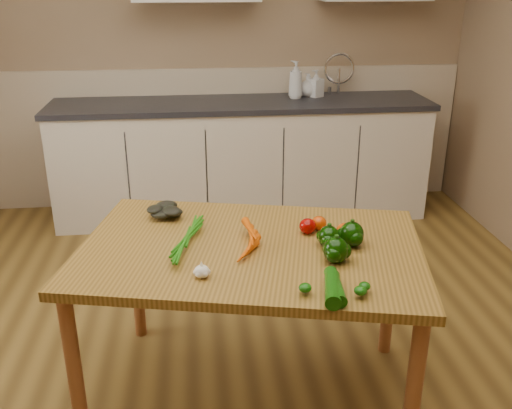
{
  "coord_description": "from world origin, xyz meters",
  "views": [
    {
      "loc": [
        -0.15,
        -2.03,
        1.79
      ],
      "look_at": [
        0.11,
        0.32,
        0.83
      ],
      "focal_mm": 40.0,
      "sensor_mm": 36.0,
      "label": 1
    }
  ],
  "objects_px": {
    "leafy_greens": "(166,205)",
    "pepper_a": "(329,237)",
    "soap_bottle_a": "(296,80)",
    "tomato_b": "(319,223)",
    "soap_bottle_c": "(308,85)",
    "carrot_bunch": "(231,238)",
    "zucchini_a": "(335,287)",
    "pepper_b": "(352,234)",
    "garlic_bulb": "(202,272)",
    "tomato_c": "(345,230)",
    "soap_bottle_b": "(316,83)",
    "pepper_c": "(336,250)",
    "table": "(251,264)",
    "zucchini_b": "(333,289)",
    "tomato_a": "(308,226)"
  },
  "relations": [
    {
      "from": "zucchini_a",
      "to": "zucchini_b",
      "type": "bearing_deg",
      "value": -123.12
    },
    {
      "from": "table",
      "to": "pepper_a",
      "type": "bearing_deg",
      "value": 4.72
    },
    {
      "from": "tomato_c",
      "to": "zucchini_a",
      "type": "height_order",
      "value": "tomato_c"
    },
    {
      "from": "carrot_bunch",
      "to": "soap_bottle_a",
      "type": "bearing_deg",
      "value": 86.11
    },
    {
      "from": "table",
      "to": "leafy_greens",
      "type": "xyz_separation_m",
      "value": [
        -0.35,
        0.36,
        0.13
      ]
    },
    {
      "from": "carrot_bunch",
      "to": "zucchini_a",
      "type": "height_order",
      "value": "carrot_bunch"
    },
    {
      "from": "soap_bottle_b",
      "to": "tomato_b",
      "type": "distance_m",
      "value": 2.15
    },
    {
      "from": "tomato_a",
      "to": "leafy_greens",
      "type": "bearing_deg",
      "value": 156.21
    },
    {
      "from": "tomato_b",
      "to": "carrot_bunch",
      "type": "bearing_deg",
      "value": -162.84
    },
    {
      "from": "table",
      "to": "garlic_bulb",
      "type": "xyz_separation_m",
      "value": [
        -0.2,
        -0.24,
        0.11
      ]
    },
    {
      "from": "leafy_greens",
      "to": "soap_bottle_c",
      "type": "bearing_deg",
      "value": 61.34
    },
    {
      "from": "soap_bottle_b",
      "to": "pepper_b",
      "type": "height_order",
      "value": "soap_bottle_b"
    },
    {
      "from": "tomato_b",
      "to": "tomato_c",
      "type": "bearing_deg",
      "value": -44.66
    },
    {
      "from": "table",
      "to": "carrot_bunch",
      "type": "xyz_separation_m",
      "value": [
        -0.08,
        0.01,
        0.12
      ]
    },
    {
      "from": "leafy_greens",
      "to": "table",
      "type": "bearing_deg",
      "value": -45.75
    },
    {
      "from": "leafy_greens",
      "to": "garlic_bulb",
      "type": "relative_size",
      "value": 3.53
    },
    {
      "from": "pepper_c",
      "to": "tomato_c",
      "type": "height_order",
      "value": "pepper_c"
    },
    {
      "from": "soap_bottle_a",
      "to": "zucchini_a",
      "type": "xyz_separation_m",
      "value": [
        -0.31,
        -2.59,
        -0.27
      ]
    },
    {
      "from": "zucchini_b",
      "to": "tomato_c",
      "type": "bearing_deg",
      "value": 70.74
    },
    {
      "from": "soap_bottle_c",
      "to": "pepper_a",
      "type": "height_order",
      "value": "soap_bottle_c"
    },
    {
      "from": "soap_bottle_a",
      "to": "soap_bottle_b",
      "type": "relative_size",
      "value": 1.36
    },
    {
      "from": "pepper_b",
      "to": "garlic_bulb",
      "type": "bearing_deg",
      "value": -161.96
    },
    {
      "from": "soap_bottle_a",
      "to": "leafy_greens",
      "type": "height_order",
      "value": "soap_bottle_a"
    },
    {
      "from": "zucchini_b",
      "to": "soap_bottle_c",
      "type": "bearing_deg",
      "value": 80.81
    },
    {
      "from": "carrot_bunch",
      "to": "pepper_c",
      "type": "relative_size",
      "value": 2.6
    },
    {
      "from": "leafy_greens",
      "to": "zucchini_b",
      "type": "distance_m",
      "value": 0.99
    },
    {
      "from": "soap_bottle_b",
      "to": "carrot_bunch",
      "type": "distance_m",
      "value": 2.37
    },
    {
      "from": "tomato_a",
      "to": "tomato_c",
      "type": "distance_m",
      "value": 0.16
    },
    {
      "from": "leafy_greens",
      "to": "pepper_a",
      "type": "bearing_deg",
      "value": -31.31
    },
    {
      "from": "carrot_bunch",
      "to": "pepper_a",
      "type": "bearing_deg",
      "value": 5.49
    },
    {
      "from": "soap_bottle_c",
      "to": "tomato_b",
      "type": "xyz_separation_m",
      "value": [
        -0.36,
        -2.12,
        -0.21
      ]
    },
    {
      "from": "soap_bottle_a",
      "to": "pepper_b",
      "type": "relative_size",
      "value": 2.76
    },
    {
      "from": "soap_bottle_a",
      "to": "zucchini_b",
      "type": "bearing_deg",
      "value": 44.27
    },
    {
      "from": "carrot_bunch",
      "to": "pepper_b",
      "type": "distance_m",
      "value": 0.5
    },
    {
      "from": "leafy_greens",
      "to": "pepper_a",
      "type": "height_order",
      "value": "leafy_greens"
    },
    {
      "from": "soap_bottle_c",
      "to": "pepper_b",
      "type": "xyz_separation_m",
      "value": [
        -0.26,
        -2.29,
        -0.19
      ]
    },
    {
      "from": "garlic_bulb",
      "to": "zucchini_a",
      "type": "bearing_deg",
      "value": -19.45
    },
    {
      "from": "zucchini_a",
      "to": "pepper_a",
      "type": "bearing_deg",
      "value": 80.52
    },
    {
      "from": "table",
      "to": "tomato_b",
      "type": "height_order",
      "value": "tomato_b"
    },
    {
      "from": "pepper_a",
      "to": "zucchini_a",
      "type": "height_order",
      "value": "pepper_a"
    },
    {
      "from": "soap_bottle_a",
      "to": "tomato_b",
      "type": "xyz_separation_m",
      "value": [
        -0.25,
        -2.06,
        -0.26
      ]
    },
    {
      "from": "soap_bottle_b",
      "to": "pepper_a",
      "type": "height_order",
      "value": "soap_bottle_b"
    },
    {
      "from": "pepper_a",
      "to": "pepper_b",
      "type": "bearing_deg",
      "value": 2.67
    },
    {
      "from": "tomato_c",
      "to": "pepper_b",
      "type": "bearing_deg",
      "value": -83.43
    },
    {
      "from": "soap_bottle_a",
      "to": "soap_bottle_b",
      "type": "distance_m",
      "value": 0.17
    },
    {
      "from": "pepper_a",
      "to": "pepper_c",
      "type": "distance_m",
      "value": 0.13
    },
    {
      "from": "pepper_c",
      "to": "pepper_b",
      "type": "bearing_deg",
      "value": 53.68
    },
    {
      "from": "soap_bottle_c",
      "to": "tomato_c",
      "type": "relative_size",
      "value": 2.46
    },
    {
      "from": "leafy_greens",
      "to": "pepper_b",
      "type": "distance_m",
      "value": 0.87
    },
    {
      "from": "soap_bottle_a",
      "to": "zucchini_b",
      "type": "relative_size",
      "value": 1.47
    }
  ]
}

